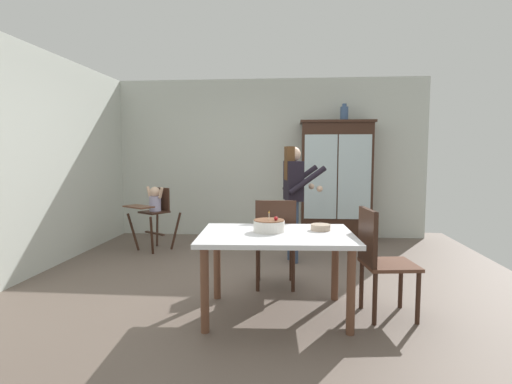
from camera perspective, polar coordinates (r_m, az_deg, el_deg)
ground_plane at (r=4.70m, az=-0.30°, el=-12.44°), size 6.24×6.24×0.00m
wall_back at (r=7.10m, az=1.71°, el=4.69°), size 5.32×0.06×2.70m
wall_left at (r=5.40m, az=-29.38°, el=3.76°), size 0.06×5.32×2.70m
china_cabinet at (r=6.87m, az=11.09°, el=1.57°), size 1.19×0.48×1.97m
ceramic_vase at (r=6.90m, az=12.19°, el=10.69°), size 0.13×0.13×0.27m
high_chair_with_toddler at (r=6.25m, az=-13.98°, el=-1.97°), size 0.80×0.84×0.95m
adult_person at (r=5.41m, az=5.29°, el=0.39°), size 0.58×0.57×1.53m
dining_table at (r=3.65m, az=2.90°, el=-7.24°), size 1.40×1.04×0.74m
birthday_cake at (r=3.68m, az=1.83°, el=-4.70°), size 0.28×0.28×0.19m
serving_bowl at (r=3.80m, az=8.98°, el=-4.87°), size 0.18×0.18×0.05m
dining_chair_far_side at (r=4.35m, az=2.72°, el=-6.34°), size 0.47×0.47×0.96m
dining_chair_right_end at (r=3.78m, az=16.65°, el=-8.35°), size 0.49×0.49×0.96m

